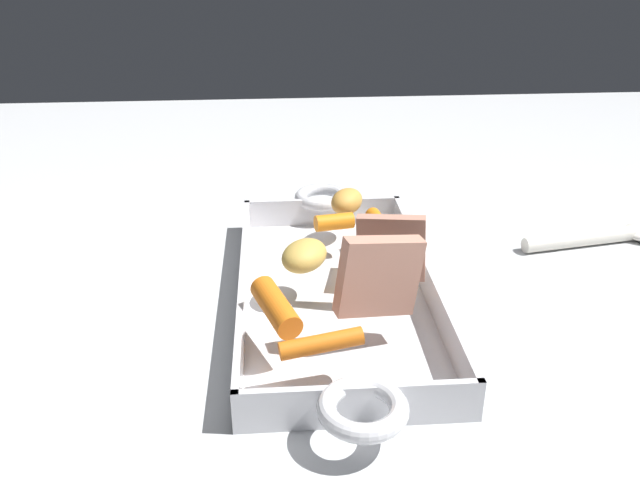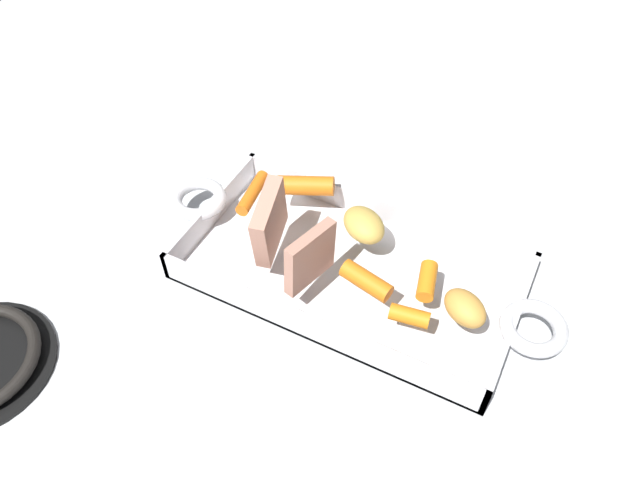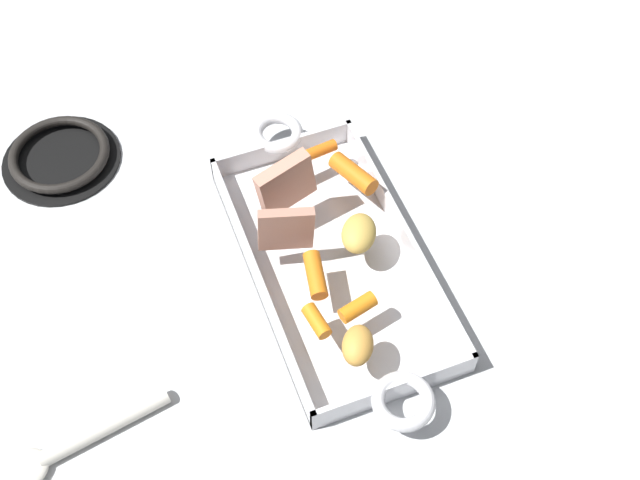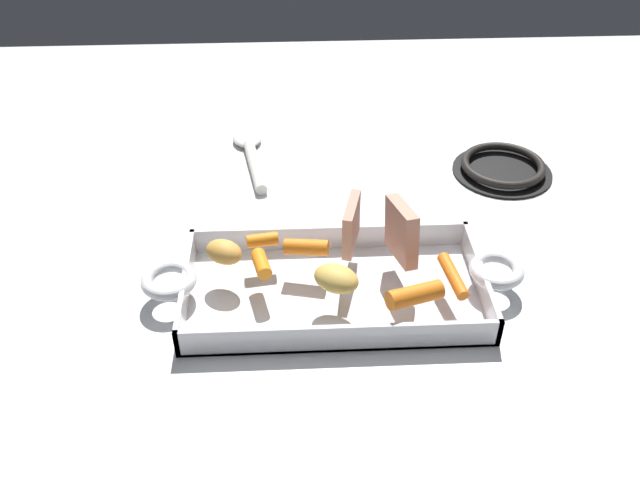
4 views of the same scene
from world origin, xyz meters
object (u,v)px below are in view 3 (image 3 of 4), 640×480
baby_carrot_short (358,307)px  potato_whole (358,345)px  serving_spoon (64,449)px  roast_slice_thin (286,229)px  stove_burner_rear (60,156)px  potato_near_roast (360,235)px  roasting_dish (333,262)px  roast_slice_thick (286,184)px  baby_carrot_northwest (312,154)px  baby_carrot_center_right (315,275)px  baby_carrot_southeast (317,321)px  baby_carrot_center_left (353,173)px

baby_carrot_short → potato_whole: size_ratio=0.89×
serving_spoon → potato_whole: bearing=166.7°
roast_slice_thin → stove_burner_rear: (-0.27, -0.23, -0.06)m
roast_slice_thin → potato_near_roast: 0.09m
potato_whole → potato_near_roast: size_ratio=0.87×
potato_near_roast → roasting_dish: bearing=-95.9°
roast_slice_thick → baby_carrot_northwest: size_ratio=1.04×
roasting_dish → stove_burner_rear: (-0.29, -0.28, -0.00)m
roasting_dish → baby_carrot_center_right: bearing=-46.5°
potato_whole → baby_carrot_southeast: bearing=-147.4°
roasting_dish → serving_spoon: size_ratio=2.37×
roasting_dish → baby_carrot_northwest: size_ratio=6.91×
roast_slice_thin → baby_carrot_southeast: (0.11, -0.00, -0.02)m
baby_carrot_northwest → stove_burner_rear: 0.34m
baby_carrot_short → potato_whole: potato_whole is taller
baby_carrot_center_right → potato_near_roast: size_ratio=1.00×
roasting_dish → baby_carrot_center_right: size_ratio=8.49×
roast_slice_thick → baby_carrot_southeast: roast_slice_thick is taller
roast_slice_thick → stove_burner_rear: size_ratio=0.45×
roast_slice_thin → potato_whole: 0.16m
roast_slice_thick → baby_carrot_center_right: 0.12m
roast_slice_thin → baby_carrot_northwest: 0.14m
baby_carrot_southeast → potato_whole: (0.05, 0.03, 0.01)m
roasting_dish → baby_carrot_southeast: size_ratio=11.90×
baby_carrot_short → baby_carrot_center_left: baby_carrot_center_left is taller
baby_carrot_southeast → potato_near_roast: potato_near_roast is taller
roast_slice_thick → potato_whole: (0.22, 0.00, -0.02)m
roast_slice_thick → baby_carrot_southeast: 0.18m
baby_carrot_southeast → potato_whole: bearing=32.6°
baby_carrot_northwest → stove_burner_rear: bearing=-115.8°
roast_slice_thin → potato_whole: roast_slice_thin is taller
baby_carrot_northwest → potato_near_roast: (0.15, 0.01, 0.01)m
roast_slice_thick → baby_carrot_short: 0.18m
baby_carrot_center_left → baby_carrot_northwest: bearing=-145.5°
potato_whole → potato_near_roast: same height
baby_carrot_short → baby_carrot_center_left: (-0.18, 0.07, 0.00)m
baby_carrot_southeast → baby_carrot_center_right: baby_carrot_center_right is taller
roast_slice_thick → serving_spoon: roast_slice_thick is taller
roast_slice_thin → baby_carrot_northwest: roast_slice_thin is taller
baby_carrot_southeast → serving_spoon: (0.03, -0.30, -0.04)m
roast_slice_thin → baby_carrot_short: bearing=21.1°
roast_slice_thin → baby_carrot_center_right: roast_slice_thin is taller
baby_carrot_short → roasting_dish: bearing=176.2°
baby_carrot_center_right → potato_whole: size_ratio=1.15×
baby_carrot_center_left → baby_carrot_center_right: size_ratio=1.21×
roast_slice_thin → baby_carrot_center_right: (0.06, 0.01, -0.02)m
potato_near_roast → baby_carrot_center_right: bearing=-65.9°
roast_slice_thick → baby_carrot_center_right: (0.12, -0.01, -0.03)m
baby_carrot_center_right → potato_near_roast: bearing=114.1°
roast_slice_thick → baby_carrot_southeast: size_ratio=1.79×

